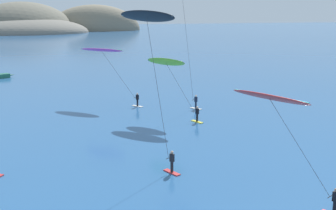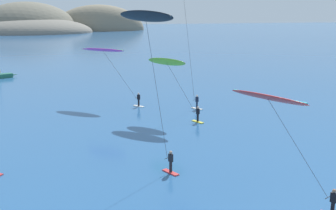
% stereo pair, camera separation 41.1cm
% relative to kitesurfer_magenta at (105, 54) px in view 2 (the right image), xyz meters
% --- Properties ---
extents(headland_island, '(86.95, 55.12, 29.77)m').
position_rel_kitesurfer_magenta_xyz_m(headland_island, '(-9.80, 172.61, -6.31)').
color(headland_island, '#7A705B').
rests_on(headland_island, ground).
extents(kitesurfer_magenta, '(7.25, 6.35, 7.06)m').
position_rel_kitesurfer_magenta_xyz_m(kitesurfer_magenta, '(0.00, 0.00, 0.00)').
color(kitesurfer_magenta, silver).
rests_on(kitesurfer_magenta, ground).
extents(kitesurfer_red, '(4.59, 8.07, 6.70)m').
position_rel_kitesurfer_magenta_xyz_m(kitesurfer_red, '(7.10, -29.32, -0.41)').
color(kitesurfer_red, red).
rests_on(kitesurfer_red, ground).
extents(kitesurfer_black, '(3.96, 5.70, 11.77)m').
position_rel_kitesurfer_magenta_xyz_m(kitesurfer_black, '(0.54, -22.55, 4.19)').
color(kitesurfer_black, red).
rests_on(kitesurfer_black, ground).
extents(kitesurfer_lime, '(5.16, 5.93, 6.69)m').
position_rel_kitesurfer_magenta_xyz_m(kitesurfer_lime, '(5.83, -9.02, -0.63)').
color(kitesurfer_lime, yellow).
rests_on(kitesurfer_lime, ground).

